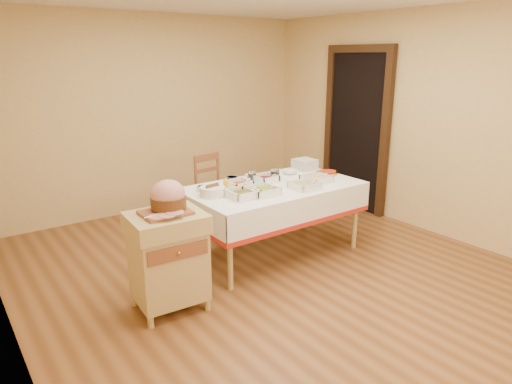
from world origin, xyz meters
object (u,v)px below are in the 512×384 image
preserve_jar_left (252,176)px  mustard_bottle (226,186)px  dining_table (273,200)px  preserve_jar_right (275,174)px  butcher_cart (168,256)px  brass_platter (326,173)px  ham_on_board (168,199)px  bread_basket (213,191)px  dining_chair (214,191)px  plate_stack (305,164)px

preserve_jar_left → mustard_bottle: bearing=-155.6°
dining_table → preserve_jar_right: preserve_jar_right is taller
butcher_cart → preserve_jar_right: size_ratio=6.27×
butcher_cart → preserve_jar_left: size_ratio=7.17×
brass_platter → ham_on_board: bearing=-170.5°
dining_table → ham_on_board: ham_on_board is taller
ham_on_board → mustard_bottle: 0.92m
bread_basket → brass_platter: (1.46, -0.05, -0.03)m
preserve_jar_left → dining_table: bearing=-72.7°
butcher_cart → ham_on_board: (0.04, 0.03, 0.48)m
dining_chair → butcher_cart: bearing=-132.4°
ham_on_board → bread_basket: 0.78m
dining_table → brass_platter: 0.78m
preserve_jar_left → bread_basket: (-0.62, -0.22, -0.01)m
butcher_cart → preserve_jar_right: (1.55, 0.56, 0.34)m
brass_platter → preserve_jar_left: bearing=162.0°
mustard_bottle → butcher_cart: bearing=-152.4°
plate_stack → ham_on_board: bearing=-161.9°
dining_chair → bread_basket: dining_chair is taller
dining_chair → plate_stack: (0.83, -0.71, 0.35)m
butcher_cart → plate_stack: size_ratio=3.67×
dining_table → mustard_bottle: mustard_bottle is taller
dining_chair → preserve_jar_left: size_ratio=7.77×
preserve_jar_left → plate_stack: (0.81, 0.06, 0.01)m
butcher_cart → dining_chair: 1.93m
mustard_bottle → plate_stack: (1.28, 0.27, -0.01)m
plate_stack → brass_platter: 0.33m
ham_on_board → brass_platter: 2.15m
ham_on_board → bread_basket: bearing=31.8°
preserve_jar_left → preserve_jar_right: preserve_jar_right is taller
butcher_cart → bread_basket: bread_basket is taller
bread_basket → mustard_bottle: bearing=3.4°
dining_table → butcher_cart: 1.46m
preserve_jar_left → preserve_jar_right: (0.24, -0.10, 0.01)m
preserve_jar_right → brass_platter: (0.60, -0.17, -0.04)m
dining_table → butcher_cart: butcher_cart is taller
butcher_cart → dining_chair: bearing=47.6°
dining_chair → mustard_bottle: 1.13m
preserve_jar_left → bread_basket: 0.66m
dining_chair → brass_platter: size_ratio=2.94×
ham_on_board → brass_platter: bearing=9.5°
ham_on_board → butcher_cart: bearing=-141.9°
butcher_cart → bread_basket: size_ratio=3.39×
bread_basket → plate_stack: size_ratio=1.08×
dining_chair → bread_basket: (-0.61, -0.99, 0.34)m
preserve_jar_left → butcher_cart: bearing=-153.5°
butcher_cart → mustard_bottle: (0.85, 0.45, 0.35)m
dining_table → plate_stack: size_ratio=7.94×
preserve_jar_right → mustard_bottle: mustard_bottle is taller
preserve_jar_right → brass_platter: size_ratio=0.43×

